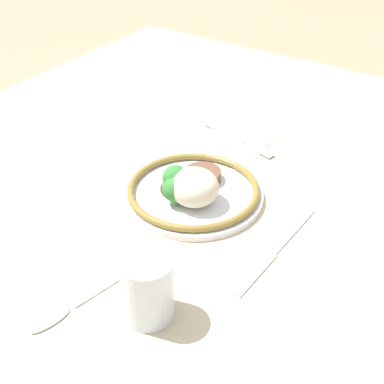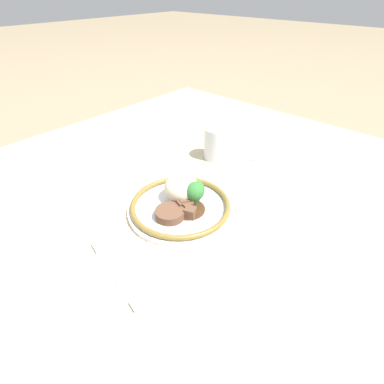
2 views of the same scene
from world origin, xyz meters
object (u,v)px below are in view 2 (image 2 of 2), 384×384
Objects in this scene: fork at (109,266)px; spoon at (253,160)px; plate at (182,201)px; knife at (145,173)px; juice_glass at (216,144)px.

fork and spoon have the same top height.
knife is at bearing 76.45° from plate.
plate is at bearing -158.41° from juice_glass.
juice_glass is 0.54× the size of spoon.
plate is at bearing -167.58° from spoon.
juice_glass reaches higher than spoon.
fork is at bearing -165.94° from juice_glass.
plate is 0.21m from fork.
fork is at bearing -140.26° from knife.
plate is 0.18m from knife.
juice_glass reaches higher than plate.
juice_glass is 0.22m from knife.
plate is 0.30m from spoon.
plate is at bearing -101.42° from knife.
spoon is (0.26, -0.17, 0.00)m from knife.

